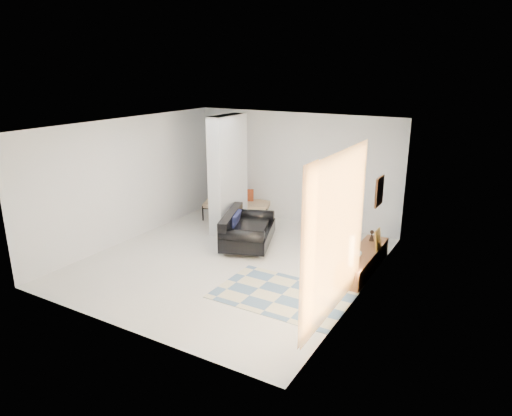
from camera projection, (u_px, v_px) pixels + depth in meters
The scene contains 17 objects.
floor at pixel (231, 261), 9.49m from camera, with size 6.00×6.00×0.00m, color white.
ceiling at pixel (229, 125), 8.66m from camera, with size 6.00×6.00×0.00m, color white.
wall_back at pixel (295, 168), 11.56m from camera, with size 6.00×6.00×0.00m, color silver.
wall_front at pixel (117, 244), 6.59m from camera, with size 6.00×6.00×0.00m, color silver.
wall_left at pixel (129, 180), 10.39m from camera, with size 6.00×6.00×0.00m, color silver.
wall_right at pixel (365, 218), 7.76m from camera, with size 6.00×6.00×0.00m, color silver.
partition_column at pixel (228, 174), 10.92m from camera, with size 0.35×1.20×2.80m, color silver.
hallway_door at pixel (225, 174), 12.64m from camera, with size 0.85×0.06×2.04m, color silver.
curtain at pixel (337, 235), 6.83m from camera, with size 2.55×2.55×0.00m, color gold.
wall_art at pixel (379, 191), 8.45m from camera, with size 0.04×0.45×0.55m, color #3E2111.
media_console at pixel (363, 261), 8.97m from camera, with size 0.45×1.99×0.80m.
loveseat at pixel (245, 230), 10.22m from camera, with size 1.50×1.92×0.76m.
daybed at pixel (236, 203), 12.09m from camera, with size 1.86×1.29×0.77m.
area_rug at pixel (282, 295), 8.05m from camera, with size 2.32×1.55×0.01m, color #BFB792.
cylinder_lamp at pixel (351, 251), 8.21m from camera, with size 0.10×0.10×0.57m, color white.
bronze_figurine at pixel (372, 236), 9.45m from camera, with size 0.11×0.11×0.22m, color black, non-canonical shape.
vase at pixel (357, 252), 8.66m from camera, with size 0.19×0.19×0.19m, color silver.
Camera 1 is at (4.82, -7.31, 3.85)m, focal length 32.00 mm.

